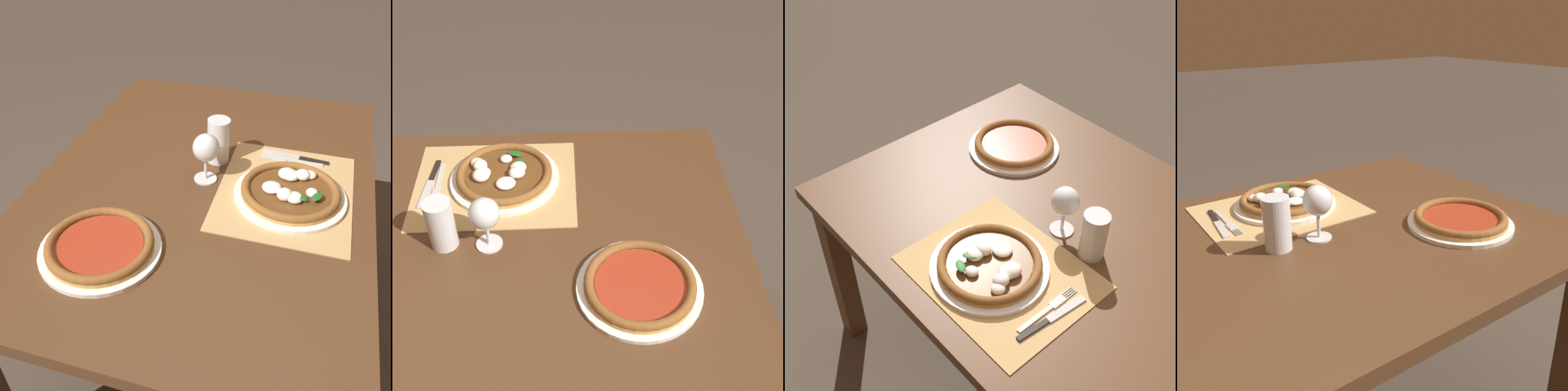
% 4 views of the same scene
% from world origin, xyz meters
% --- Properties ---
extents(ground_plane, '(24.00, 24.00, 0.00)m').
position_xyz_m(ground_plane, '(0.00, 0.00, 0.00)').
color(ground_plane, '#473D33').
extents(dining_table, '(1.34, 1.00, 0.74)m').
position_xyz_m(dining_table, '(0.00, 0.00, 0.64)').
color(dining_table, '#4C301C').
rests_on(dining_table, ground).
extents(paper_placemat, '(0.48, 0.38, 0.00)m').
position_xyz_m(paper_placemat, '(0.02, -0.24, 0.74)').
color(paper_placemat, tan).
rests_on(paper_placemat, dining_table).
extents(pizza_near, '(0.32, 0.32, 0.05)m').
position_xyz_m(pizza_near, '(-0.01, -0.26, 0.76)').
color(pizza_near, silver).
rests_on(pizza_near, paper_placemat).
extents(pizza_far, '(0.31, 0.31, 0.04)m').
position_xyz_m(pizza_far, '(-0.36, 0.17, 0.76)').
color(pizza_far, silver).
rests_on(pizza_far, dining_table).
extents(wine_glass, '(0.08, 0.08, 0.16)m').
position_xyz_m(wine_glass, '(0.01, 0.00, 0.85)').
color(wine_glass, silver).
rests_on(wine_glass, dining_table).
extents(pint_glass, '(0.07, 0.07, 0.15)m').
position_xyz_m(pint_glass, '(0.13, -0.01, 0.81)').
color(pint_glass, silver).
rests_on(pint_glass, dining_table).
extents(fork, '(0.02, 0.20, 0.00)m').
position_xyz_m(fork, '(0.18, -0.24, 0.75)').
color(fork, '#B7B7BC').
rests_on(fork, paper_placemat).
extents(knife, '(0.04, 0.22, 0.01)m').
position_xyz_m(knife, '(0.21, -0.25, 0.75)').
color(knife, black).
rests_on(knife, paper_placemat).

